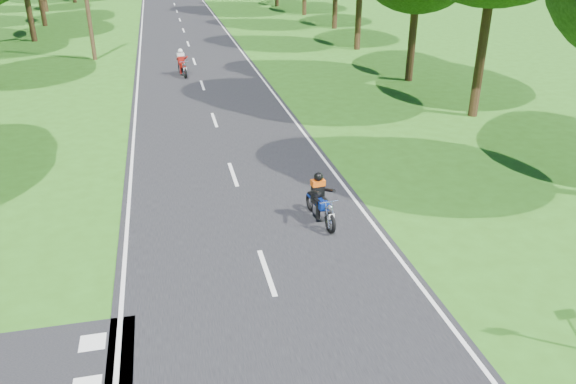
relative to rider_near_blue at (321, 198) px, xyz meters
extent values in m
plane|color=#2A5C15|center=(-1.92, -4.21, -0.72)|extent=(160.00, 160.00, 0.00)
cube|color=black|center=(-1.92, 45.79, -0.71)|extent=(7.00, 140.00, 0.02)
cube|color=silver|center=(-1.92, -2.21, -0.69)|extent=(0.12, 2.00, 0.01)
cube|color=silver|center=(-1.92, 3.79, -0.69)|extent=(0.12, 2.00, 0.01)
cube|color=silver|center=(-1.92, 9.79, -0.69)|extent=(0.12, 2.00, 0.01)
cube|color=silver|center=(-1.92, 15.79, -0.69)|extent=(0.12, 2.00, 0.01)
cube|color=silver|center=(-1.92, 21.79, -0.69)|extent=(0.12, 2.00, 0.01)
cube|color=silver|center=(-1.92, 27.79, -0.69)|extent=(0.12, 2.00, 0.01)
cube|color=silver|center=(-1.92, 33.79, -0.69)|extent=(0.12, 2.00, 0.01)
cube|color=silver|center=(-1.92, 39.79, -0.69)|extent=(0.12, 2.00, 0.01)
cube|color=silver|center=(-1.92, 45.79, -0.69)|extent=(0.12, 2.00, 0.01)
cube|color=silver|center=(-1.92, 51.79, -0.69)|extent=(0.12, 2.00, 0.01)
cube|color=silver|center=(-5.22, 45.79, -0.69)|extent=(0.10, 140.00, 0.01)
cube|color=silver|center=(1.38, 45.79, -0.69)|extent=(0.10, 140.00, 0.01)
cube|color=silver|center=(-5.72, -3.91, -0.69)|extent=(0.50, 0.50, 0.01)
cylinder|color=black|center=(-12.75, 31.39, 1.44)|extent=(0.40, 0.40, 4.32)
cylinder|color=black|center=(9.14, 7.99, 1.56)|extent=(0.40, 0.40, 4.56)
cylinder|color=black|center=(9.00, 14.48, 1.03)|extent=(0.40, 0.40, 3.49)
cylinder|color=black|center=(9.14, 23.37, 1.13)|extent=(0.40, 0.40, 3.69)
cylinder|color=black|center=(10.25, 32.21, 1.16)|extent=(0.40, 0.40, 3.74)
camera|label=1|loc=(-3.89, -13.24, 6.64)|focal=35.00mm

